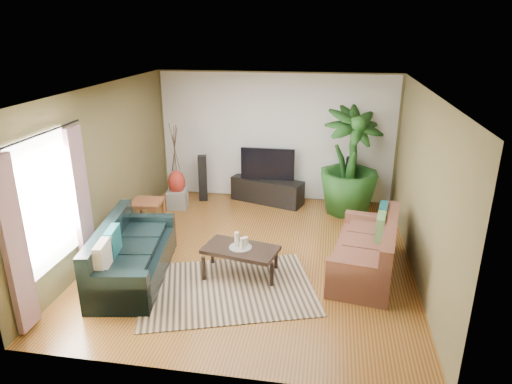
% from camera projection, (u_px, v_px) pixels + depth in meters
% --- Properties ---
extents(floor, '(5.50, 5.50, 0.00)m').
position_uv_depth(floor, '(254.00, 256.00, 7.50)').
color(floor, '#976027').
rests_on(floor, ground).
extents(ceiling, '(5.50, 5.50, 0.00)m').
position_uv_depth(ceiling, '(254.00, 89.00, 6.57)').
color(ceiling, white).
rests_on(ceiling, ground).
extents(wall_back, '(5.00, 0.00, 5.00)m').
position_uv_depth(wall_back, '(276.00, 137.00, 9.59)').
color(wall_back, brown).
rests_on(wall_back, ground).
extents(wall_front, '(5.00, 0.00, 5.00)m').
position_uv_depth(wall_front, '(207.00, 265.00, 4.49)').
color(wall_front, brown).
rests_on(wall_front, ground).
extents(wall_left, '(0.00, 5.50, 5.50)m').
position_uv_depth(wall_left, '(103.00, 170.00, 7.42)').
color(wall_left, brown).
rests_on(wall_left, ground).
extents(wall_right, '(0.00, 5.50, 5.50)m').
position_uv_depth(wall_right, '(422.00, 187.00, 6.66)').
color(wall_right, brown).
rests_on(wall_right, ground).
extents(backwall_panel, '(4.90, 0.00, 4.90)m').
position_uv_depth(backwall_panel, '(276.00, 138.00, 9.58)').
color(backwall_panel, white).
rests_on(backwall_panel, ground).
extents(window_pane, '(0.00, 1.80, 1.80)m').
position_uv_depth(window_pane, '(45.00, 203.00, 5.92)').
color(window_pane, white).
rests_on(window_pane, ground).
extents(curtain_near, '(0.08, 0.35, 2.20)m').
position_uv_depth(curtain_near, '(15.00, 247.00, 5.30)').
color(curtain_near, gray).
rests_on(curtain_near, ground).
extents(curtain_far, '(0.08, 0.35, 2.20)m').
position_uv_depth(curtain_far, '(81.00, 201.00, 6.69)').
color(curtain_far, gray).
rests_on(curtain_far, ground).
extents(curtain_rod, '(0.03, 1.90, 0.03)m').
position_uv_depth(curtain_rod, '(37.00, 135.00, 5.60)').
color(curtain_rod, black).
rests_on(curtain_rod, ground).
extents(sofa_left, '(1.20, 2.18, 0.85)m').
position_uv_depth(sofa_left, '(133.00, 251.00, 6.75)').
color(sofa_left, black).
rests_on(sofa_left, floor).
extents(sofa_right, '(1.16, 2.02, 0.85)m').
position_uv_depth(sofa_right, '(365.00, 246.00, 6.90)').
color(sofa_right, brown).
rests_on(sofa_right, floor).
extents(area_rug, '(2.87, 2.41, 0.01)m').
position_uv_depth(area_rug, '(228.00, 289.00, 6.56)').
color(area_rug, tan).
rests_on(area_rug, floor).
extents(coffee_table, '(1.20, 0.82, 0.45)m').
position_uv_depth(coffee_table, '(241.00, 261.00, 6.88)').
color(coffee_table, black).
rests_on(coffee_table, floor).
extents(candle_tray, '(0.34, 0.34, 0.01)m').
position_uv_depth(candle_tray, '(240.00, 247.00, 6.80)').
color(candle_tray, gray).
rests_on(candle_tray, coffee_table).
extents(candle_tall, '(0.07, 0.07, 0.22)m').
position_uv_depth(candle_tall, '(237.00, 239.00, 6.80)').
color(candle_tall, beige).
rests_on(candle_tall, candle_tray).
extents(candle_mid, '(0.07, 0.07, 0.17)m').
position_uv_depth(candle_mid, '(242.00, 243.00, 6.73)').
color(candle_mid, beige).
rests_on(candle_mid, candle_tray).
extents(candle_short, '(0.07, 0.07, 0.14)m').
position_uv_depth(candle_short, '(246.00, 241.00, 6.82)').
color(candle_short, beige).
rests_on(candle_short, candle_tray).
extents(tv_stand, '(1.60, 0.92, 0.51)m').
position_uv_depth(tv_stand, '(267.00, 191.00, 9.71)').
color(tv_stand, black).
rests_on(tv_stand, floor).
extents(television, '(1.13, 0.06, 0.67)m').
position_uv_depth(television, '(268.00, 164.00, 9.53)').
color(television, black).
rests_on(television, tv_stand).
extents(speaker_left, '(0.22, 0.23, 0.98)m').
position_uv_depth(speaker_left, '(203.00, 178.00, 9.77)').
color(speaker_left, black).
rests_on(speaker_left, floor).
extents(speaker_right, '(0.22, 0.24, 1.05)m').
position_uv_depth(speaker_right, '(350.00, 182.00, 9.40)').
color(speaker_right, black).
rests_on(speaker_right, floor).
extents(potted_plant, '(1.61, 1.61, 2.11)m').
position_uv_depth(potted_plant, '(350.00, 162.00, 8.93)').
color(potted_plant, '#1A4517').
rests_on(potted_plant, floor).
extents(plant_pot, '(0.39, 0.39, 0.30)m').
position_uv_depth(plant_pot, '(347.00, 205.00, 9.24)').
color(plant_pot, black).
rests_on(plant_pot, floor).
extents(pedestal, '(0.42, 0.42, 0.38)m').
position_uv_depth(pedestal, '(178.00, 199.00, 9.43)').
color(pedestal, gray).
rests_on(pedestal, floor).
extents(vase, '(0.35, 0.35, 0.49)m').
position_uv_depth(vase, '(177.00, 182.00, 9.31)').
color(vase, maroon).
rests_on(vase, pedestal).
extents(side_table, '(0.57, 0.57, 0.57)m').
position_uv_depth(side_table, '(148.00, 215.00, 8.38)').
color(side_table, brown).
rests_on(side_table, floor).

